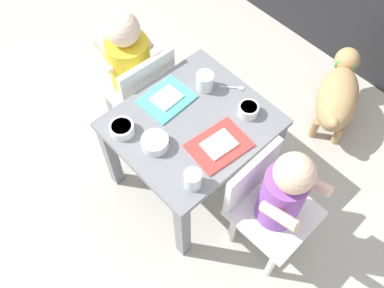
% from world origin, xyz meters
% --- Properties ---
extents(ground_plane, '(7.00, 7.00, 0.00)m').
position_xyz_m(ground_plane, '(0.00, 0.00, 0.00)').
color(ground_plane, '#B2ADA3').
extents(dining_table, '(0.51, 0.57, 0.44)m').
position_xyz_m(dining_table, '(0.00, 0.00, 0.36)').
color(dining_table, slate).
rests_on(dining_table, ground).
extents(seated_child_left, '(0.29, 0.29, 0.65)m').
position_xyz_m(seated_child_left, '(-0.41, 0.03, 0.41)').
color(seated_child_left, white).
rests_on(seated_child_left, ground).
extents(seated_child_right, '(0.29, 0.29, 0.66)m').
position_xyz_m(seated_child_right, '(0.41, 0.02, 0.41)').
color(seated_child_right, white).
rests_on(seated_child_right, ground).
extents(dog, '(0.34, 0.46, 0.29)m').
position_xyz_m(dog, '(0.21, 0.73, 0.19)').
color(dog, tan).
rests_on(dog, ground).
extents(food_tray_left, '(0.17, 0.20, 0.02)m').
position_xyz_m(food_tray_left, '(-0.14, 0.00, 0.44)').
color(food_tray_left, '#4CC6BC').
rests_on(food_tray_left, dining_table).
extents(food_tray_right, '(0.18, 0.22, 0.02)m').
position_xyz_m(food_tray_right, '(0.14, 0.00, 0.44)').
color(food_tray_right, red).
rests_on(food_tray_right, dining_table).
extents(water_cup_left, '(0.06, 0.06, 0.07)m').
position_xyz_m(water_cup_left, '(0.19, -0.17, 0.47)').
color(water_cup_left, white).
rests_on(water_cup_left, dining_table).
extents(water_cup_right, '(0.07, 0.07, 0.07)m').
position_xyz_m(water_cup_right, '(-0.09, 0.15, 0.47)').
color(water_cup_right, white).
rests_on(water_cup_right, dining_table).
extents(cereal_bowl_right_side, '(0.10, 0.10, 0.04)m').
position_xyz_m(cereal_bowl_right_side, '(-0.01, -0.17, 0.46)').
color(cereal_bowl_right_side, white).
rests_on(cereal_bowl_right_side, dining_table).
extents(cereal_bowl_left_side, '(0.09, 0.09, 0.04)m').
position_xyz_m(cereal_bowl_left_side, '(-0.14, -0.22, 0.46)').
color(cereal_bowl_left_side, white).
rests_on(cereal_bowl_left_side, dining_table).
extents(veggie_bowl_far, '(0.08, 0.08, 0.04)m').
position_xyz_m(veggie_bowl_far, '(0.11, 0.18, 0.46)').
color(veggie_bowl_far, white).
rests_on(veggie_bowl_far, dining_table).
extents(spoon_by_left_tray, '(0.08, 0.08, 0.01)m').
position_xyz_m(spoon_by_left_tray, '(-0.01, 0.23, 0.44)').
color(spoon_by_left_tray, silver).
rests_on(spoon_by_left_tray, dining_table).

